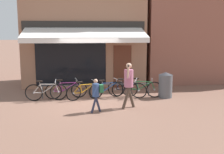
# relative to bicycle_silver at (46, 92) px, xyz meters

# --- Properties ---
(ground_plane) EXTENTS (160.00, 160.00, 0.00)m
(ground_plane) POSITION_rel_bicycle_silver_xyz_m (1.80, -0.28, -0.38)
(ground_plane) COLOR brown
(shop_front) EXTENTS (6.19, 4.77, 6.42)m
(shop_front) POSITION_rel_bicycle_silver_xyz_m (1.65, 3.90, 2.83)
(shop_front) COLOR #9E7056
(shop_front) RESTS_ON ground_plane
(neighbour_building) EXTENTS (7.55, 4.00, 6.02)m
(neighbour_building) POSITION_rel_bicycle_silver_xyz_m (8.71, 4.42, 2.63)
(neighbour_building) COLOR #8E5647
(neighbour_building) RESTS_ON ground_plane
(bike_rack_rail) EXTENTS (4.64, 0.04, 0.57)m
(bike_rack_rail) POSITION_rel_bicycle_silver_xyz_m (2.08, 0.36, 0.11)
(bike_rack_rail) COLOR #47494F
(bike_rack_rail) RESTS_ON ground_plane
(bicycle_silver) EXTENTS (1.69, 0.52, 0.86)m
(bicycle_silver) POSITION_rel_bicycle_silver_xyz_m (0.00, 0.00, 0.00)
(bicycle_silver) COLOR black
(bicycle_silver) RESTS_ON ground_plane
(bicycle_purple) EXTENTS (1.75, 0.52, 0.83)m
(bicycle_purple) POSITION_rel_bicycle_silver_xyz_m (0.80, 0.29, -0.01)
(bicycle_purple) COLOR black
(bicycle_purple) RESTS_ON ground_plane
(bicycle_orange) EXTENTS (1.58, 0.72, 0.79)m
(bicycle_orange) POSITION_rel_bicycle_silver_xyz_m (1.58, 0.02, -0.03)
(bicycle_orange) COLOR black
(bicycle_orange) RESTS_ON ground_plane
(bicycle_blue) EXTENTS (1.65, 0.72, 0.80)m
(bicycle_blue) POSITION_rel_bicycle_silver_xyz_m (2.52, 0.24, -0.02)
(bicycle_blue) COLOR black
(bicycle_blue) RESTS_ON ground_plane
(bicycle_black) EXTENTS (1.62, 0.87, 0.86)m
(bicycle_black) POSITION_rel_bicycle_silver_xyz_m (3.34, 0.12, -0.01)
(bicycle_black) COLOR black
(bicycle_black) RESTS_ON ground_plane
(bicycle_green) EXTENTS (1.69, 0.60, 0.82)m
(bicycle_green) POSITION_rel_bicycle_silver_xyz_m (4.01, 0.18, -0.01)
(bicycle_green) COLOR black
(bicycle_green) RESTS_ON ground_plane
(pedestrian_adult) EXTENTS (0.56, 0.59, 1.69)m
(pedestrian_adult) POSITION_rel_bicycle_silver_xyz_m (3.13, -1.47, 0.66)
(pedestrian_adult) COLOR #47382D
(pedestrian_adult) RESTS_ON ground_plane
(pedestrian_child) EXTENTS (0.47, 0.43, 1.19)m
(pedestrian_child) POSITION_rel_bicycle_silver_xyz_m (1.93, -1.86, 0.36)
(pedestrian_child) COLOR #282D47
(pedestrian_child) RESTS_ON ground_plane
(litter_bin) EXTENTS (0.59, 0.59, 1.09)m
(litter_bin) POSITION_rel_bicycle_silver_xyz_m (4.98, 0.00, 0.17)
(litter_bin) COLOR #515459
(litter_bin) RESTS_ON ground_plane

